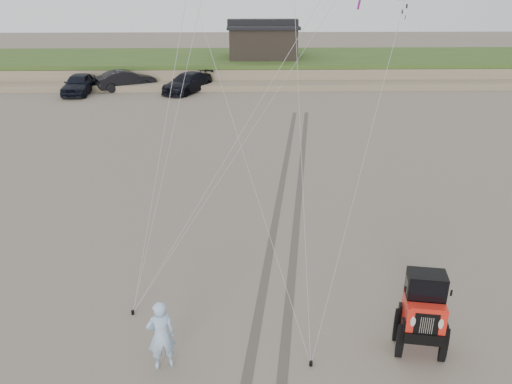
# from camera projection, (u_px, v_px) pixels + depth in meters

# --- Properties ---
(ground) EXTENTS (160.00, 160.00, 0.00)m
(ground) POSITION_uv_depth(u_px,v_px,m) (237.00, 331.00, 12.82)
(ground) COLOR #6B6054
(ground) RESTS_ON ground
(dune_ridge) EXTENTS (160.00, 14.25, 1.73)m
(dune_ridge) POSITION_uv_depth(u_px,v_px,m) (241.00, 66.00, 46.99)
(dune_ridge) COLOR #7A6B54
(dune_ridge) RESTS_ON ground
(cabin) EXTENTS (6.40, 5.40, 3.35)m
(cabin) POSITION_uv_depth(u_px,v_px,m) (263.00, 40.00, 45.63)
(cabin) COLOR black
(cabin) RESTS_ON dune_ridge
(truck_a) EXTENTS (1.91, 4.70, 1.60)m
(truck_a) POSITION_uv_depth(u_px,v_px,m) (79.00, 84.00, 39.13)
(truck_a) COLOR black
(truck_a) RESTS_ON ground
(truck_b) EXTENTS (4.97, 3.66, 1.56)m
(truck_b) POSITION_uv_depth(u_px,v_px,m) (126.00, 80.00, 40.80)
(truck_b) COLOR black
(truck_b) RESTS_ON ground
(truck_c) EXTENTS (4.31, 5.55, 1.50)m
(truck_c) POSITION_uv_depth(u_px,v_px,m) (187.00, 83.00, 39.84)
(truck_c) COLOR black
(truck_c) RESTS_ON ground
(jeep) EXTENTS (2.70, 4.79, 1.68)m
(jeep) POSITION_uv_depth(u_px,v_px,m) (422.00, 323.00, 11.79)
(jeep) COLOR red
(jeep) RESTS_ON ground
(man) EXTENTS (0.74, 0.59, 1.77)m
(man) POSITION_uv_depth(u_px,v_px,m) (161.00, 335.00, 11.31)
(man) COLOR #98BCEB
(man) RESTS_ON ground
(stake_main) EXTENTS (0.08, 0.08, 0.12)m
(stake_main) POSITION_uv_depth(u_px,v_px,m) (133.00, 312.00, 13.43)
(stake_main) COLOR black
(stake_main) RESTS_ON ground
(stake_aux) EXTENTS (0.08, 0.08, 0.12)m
(stake_aux) POSITION_uv_depth(u_px,v_px,m) (311.00, 364.00, 11.63)
(stake_aux) COLOR black
(stake_aux) RESTS_ON ground
(tire_tracks) EXTENTS (5.22, 29.74, 0.01)m
(tire_tracks) POSITION_uv_depth(u_px,v_px,m) (288.00, 202.00, 20.22)
(tire_tracks) COLOR #4C443D
(tire_tracks) RESTS_ON ground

